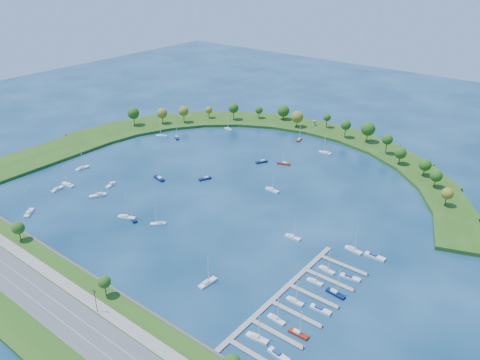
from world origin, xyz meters
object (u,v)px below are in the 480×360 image
Objects in this scene: moored_boat_12 at (177,137)px; docked_boat_2 at (276,319)px; moored_boat_17 at (82,168)px; moored_boat_18 at (29,212)px; moored_boat_1 at (111,184)px; moored_boat_20 at (98,195)px; dock_system at (295,300)px; moored_boat_15 at (272,190)px; moored_boat_2 at (162,135)px; moored_boat_11 at (208,282)px; moored_boat_13 at (325,152)px; docked_boat_4 at (295,301)px; moored_boat_19 at (299,139)px; docked_boat_8 at (327,269)px; moored_boat_7 at (159,178)px; moored_boat_9 at (284,163)px; docked_boat_3 at (298,333)px; docked_boat_9 at (350,277)px; moored_boat_14 at (293,237)px; moored_boat_8 at (133,218)px; moored_boat_16 at (57,189)px; harbor_tower at (314,123)px; moored_boat_4 at (228,128)px; docked_boat_6 at (315,281)px; moored_boat_0 at (158,223)px; moored_boat_6 at (262,161)px; docked_boat_1 at (278,355)px; docked_boat_5 at (320,309)px; docked_boat_7 at (335,293)px; moored_boat_10 at (126,217)px; docked_boat_11 at (375,256)px; docked_boat_10 at (353,249)px; docked_boat_0 at (257,337)px.

moored_boat_12 reaches higher than docked_boat_2.
moored_boat_18 is (26.20, -51.54, 0.01)m from moored_boat_17.
moored_boat_20 is (5.18, -12.95, 0.06)m from moored_boat_1.
moored_boat_15 is (-61.74, 72.52, 0.58)m from dock_system.
moored_boat_11 is (142.34, -107.88, 0.04)m from moored_boat_2.
moored_boat_2 is 0.93× the size of moored_boat_13.
dock_system is 1.10m from docked_boat_4.
docked_boat_8 is at bearing -158.75° from moored_boat_19.
moored_boat_9 is (47.39, 65.75, -0.02)m from moored_boat_7.
moored_boat_1 is 141.29m from docked_boat_8.
docked_boat_3 is 41.62m from docked_boat_9.
moored_boat_14 is at bearing -80.20° from moored_boat_17.
moored_boat_19 is at bearing 120.20° from docked_boat_3.
moored_boat_8 reaches higher than moored_boat_16.
moored_boat_12 is at bearing -129.14° from harbor_tower.
docked_boat_8 is (147.78, -111.72, 0.02)m from moored_boat_4.
moored_boat_9 is 45.05m from moored_boat_19.
moored_boat_13 is at bearing 114.48° from docked_boat_6.
moored_boat_0 is at bearing 68.33° from moored_boat_9.
moored_boat_16 is at bearing -165.80° from moored_boat_14.
moored_boat_6 is 154.46m from docked_boat_3.
docked_boat_1 is at bearing -73.42° from docked_boat_8.
docked_boat_2 is (86.37, -20.00, -0.00)m from moored_boat_0.
moored_boat_14 reaches higher than docked_boat_3.
docked_boat_5 is 0.71× the size of docked_boat_7.
moored_boat_15 reaches higher than docked_boat_6.
moored_boat_10 reaches higher than moored_boat_13.
moored_boat_14 reaches higher than docked_boat_11.
moored_boat_1 is at bearing 77.38° from moored_boat_11.
docked_boat_5 is at bearing -59.11° from harbor_tower.
docked_boat_10 reaches higher than moored_boat_6.
docked_boat_8 is at bearing -120.22° from docked_boat_11.
moored_boat_1 is 0.86× the size of moored_boat_10.
moored_boat_6 is at bearing -84.95° from harbor_tower.
harbor_tower is at bearing 115.96° from docked_boat_9.
moored_boat_15 is at bearing 21.59° from moored_boat_12.
moored_boat_1 is 155.42m from docked_boat_3.
moored_boat_2 is at bearing -172.73° from moored_boat_1.
docked_boat_2 is at bearing 105.63° from moored_boat_9.
moored_boat_7 is at bearing -179.27° from docked_boat_11.
moored_boat_17 is 1.46× the size of docked_boat_9.
moored_boat_10 is at bearing -159.11° from docked_boat_11.
moored_boat_1 is at bearing -176.50° from docked_boat_7.
docked_boat_10 is at bearing -174.13° from docked_boat_11.
docked_boat_7 is (72.46, -59.21, -0.02)m from moored_boat_15.
docked_boat_2 reaches higher than docked_boat_8.
docked_boat_0 reaches higher than moored_boat_0.
docked_boat_5 is at bearing 64.89° from moored_boat_1.
moored_boat_7 is 137.13m from docked_boat_2.
docked_boat_6 is (147.79, -122.06, 0.00)m from moored_boat_4.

